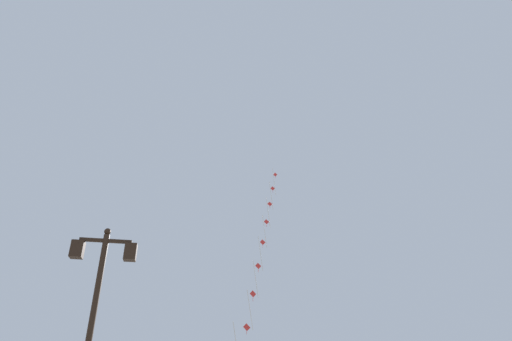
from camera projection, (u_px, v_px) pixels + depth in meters
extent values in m
cylinder|color=black|center=(90.00, 333.00, 8.81)|extent=(0.14, 0.14, 4.46)
sphere|color=black|center=(108.00, 232.00, 9.86)|extent=(0.16, 0.16, 0.16)
cube|color=black|center=(106.00, 241.00, 9.75)|extent=(1.21, 0.08, 0.08)
cube|color=black|center=(77.00, 249.00, 9.53)|extent=(0.28, 0.28, 0.40)
cube|color=beige|center=(77.00, 249.00, 9.53)|extent=(0.19, 0.19, 0.30)
cube|color=black|center=(130.00, 252.00, 9.75)|extent=(0.28, 0.28, 0.40)
cube|color=beige|center=(130.00, 252.00, 9.75)|extent=(0.19, 0.19, 0.30)
cylinder|color=silver|center=(250.00, 310.00, 19.87)|extent=(0.53, 1.12, 1.74)
cylinder|color=silver|center=(256.00, 279.00, 21.70)|extent=(0.53, 1.12, 1.74)
cylinder|color=silver|center=(260.00, 254.00, 23.53)|extent=(0.53, 1.12, 1.74)
cylinder|color=silver|center=(265.00, 232.00, 25.37)|extent=(0.53, 1.12, 1.74)
cylinder|color=silver|center=(268.00, 213.00, 27.20)|extent=(0.53, 1.12, 1.74)
cylinder|color=silver|center=(271.00, 196.00, 29.03)|extent=(0.53, 1.12, 1.74)
cylinder|color=silver|center=(274.00, 181.00, 30.87)|extent=(0.53, 1.12, 1.74)
cube|color=red|center=(247.00, 327.00, 18.95)|extent=(0.33, 0.12, 0.35)
cylinder|color=red|center=(247.00, 332.00, 18.85)|extent=(0.03, 0.04, 0.18)
cube|color=red|center=(253.00, 294.00, 20.78)|extent=(0.32, 0.17, 0.35)
cylinder|color=red|center=(253.00, 299.00, 20.67)|extent=(0.03, 0.04, 0.25)
cube|color=red|center=(258.00, 266.00, 22.62)|extent=(0.33, 0.12, 0.35)
cylinder|color=red|center=(258.00, 270.00, 22.50)|extent=(0.02, 0.02, 0.22)
cube|color=red|center=(263.00, 242.00, 24.45)|extent=(0.33, 0.13, 0.35)
cylinder|color=red|center=(263.00, 246.00, 24.35)|extent=(0.03, 0.04, 0.19)
cube|color=red|center=(266.00, 222.00, 26.28)|extent=(0.33, 0.13, 0.35)
cylinder|color=red|center=(266.00, 225.00, 26.18)|extent=(0.02, 0.03, 0.21)
cube|color=red|center=(270.00, 204.00, 28.12)|extent=(0.33, 0.12, 0.35)
cylinder|color=red|center=(270.00, 207.00, 28.01)|extent=(0.03, 0.05, 0.21)
cube|color=red|center=(273.00, 188.00, 29.95)|extent=(0.30, 0.20, 0.35)
cylinder|color=red|center=(273.00, 191.00, 29.85)|extent=(0.03, 0.03, 0.20)
cube|color=red|center=(275.00, 175.00, 31.78)|extent=(0.29, 0.21, 0.35)
cylinder|color=red|center=(275.00, 177.00, 31.69)|extent=(0.03, 0.03, 0.17)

